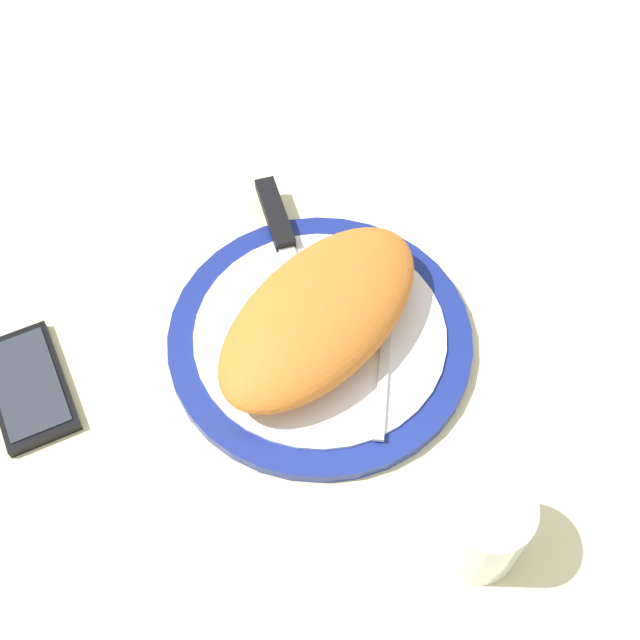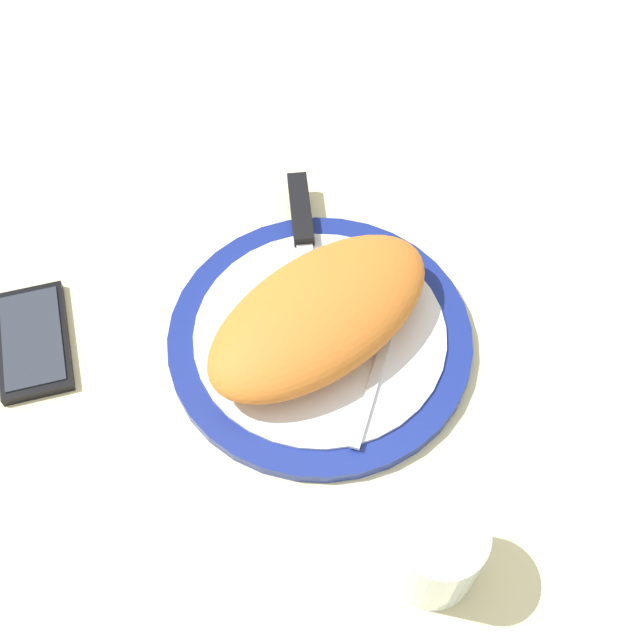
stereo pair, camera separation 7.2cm
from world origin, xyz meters
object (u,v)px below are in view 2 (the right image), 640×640
object	(u,v)px
calzone	(319,319)
smartphone	(33,340)
water_glass	(436,552)
fork	(384,346)
knife	(304,237)
plate	(320,337)

from	to	relation	value
calzone	smartphone	world-z (taller)	calzone
calzone	water_glass	size ratio (longest dim) A/B	3.20
smartphone	fork	bearing A→B (deg)	-60.98
fork	calzone	bearing A→B (deg)	110.49
water_glass	knife	bearing A→B (deg)	49.31
water_glass	smartphone	bearing A→B (deg)	90.94
calzone	fork	world-z (taller)	calzone
plate	water_glass	distance (cm)	22.81
plate	smartphone	xyz separation A→B (cm)	(-14.01, 22.44, -0.18)
calzone	fork	xyz separation A→B (cm)	(2.10, -5.61, -2.66)
plate	calzone	bearing A→B (deg)	-158.11
fork	smartphone	world-z (taller)	fork
smartphone	water_glass	world-z (taller)	water_glass
plate	fork	world-z (taller)	fork
plate	smartphone	bearing A→B (deg)	121.98
knife	water_glass	world-z (taller)	water_glass
plate	fork	distance (cm)	6.10
plate	fork	xyz separation A→B (cm)	(1.65, -5.79, 1.02)
knife	water_glass	bearing A→B (deg)	-130.69
knife	fork	bearing A→B (deg)	-117.84
plate	fork	size ratio (longest dim) A/B	1.61
fork	plate	bearing A→B (deg)	105.92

